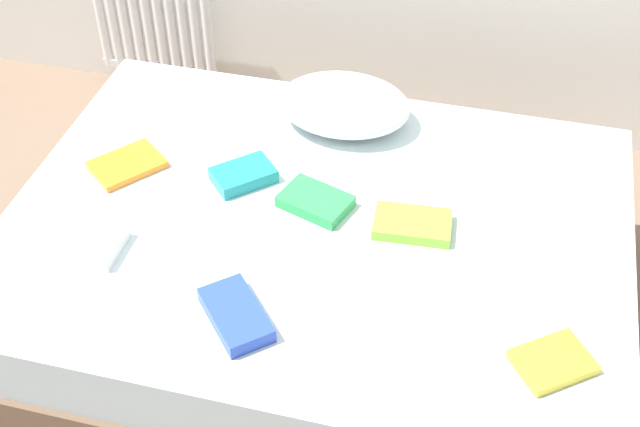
# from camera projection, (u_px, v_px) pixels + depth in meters

# --- Properties ---
(ground_plane) EXTENTS (8.00, 8.00, 0.00)m
(ground_plane) POSITION_uv_depth(u_px,v_px,m) (317.00, 322.00, 3.00)
(ground_plane) COLOR #7F6651
(bed) EXTENTS (2.00, 1.50, 0.50)m
(bed) POSITION_uv_depth(u_px,v_px,m) (316.00, 274.00, 2.84)
(bed) COLOR brown
(bed) RESTS_ON ground
(radiator) EXTENTS (0.56, 0.04, 0.55)m
(radiator) POSITION_uv_depth(u_px,v_px,m) (153.00, 20.00, 3.78)
(radiator) COLOR white
(radiator) RESTS_ON ground
(pillow) EXTENTS (0.47, 0.35, 0.16)m
(pillow) POSITION_uv_depth(u_px,v_px,m) (344.00, 104.00, 2.99)
(pillow) COLOR white
(pillow) RESTS_ON bed
(textbook_green) EXTENTS (0.25, 0.21, 0.04)m
(textbook_green) POSITION_uv_depth(u_px,v_px,m) (315.00, 201.00, 2.70)
(textbook_green) COLOR green
(textbook_green) RESTS_ON bed
(textbook_white) EXTENTS (0.20, 0.17, 0.04)m
(textbook_white) POSITION_uv_depth(u_px,v_px,m) (89.00, 243.00, 2.55)
(textbook_white) COLOR white
(textbook_white) RESTS_ON bed
(textbook_blue) EXTENTS (0.26, 0.27, 0.05)m
(textbook_blue) POSITION_uv_depth(u_px,v_px,m) (236.00, 315.00, 2.34)
(textbook_blue) COLOR #2847B7
(textbook_blue) RESTS_ON bed
(textbook_yellow) EXTENTS (0.25, 0.24, 0.03)m
(textbook_yellow) POSITION_uv_depth(u_px,v_px,m) (553.00, 362.00, 2.23)
(textbook_yellow) COLOR yellow
(textbook_yellow) RESTS_ON bed
(textbook_lime) EXTENTS (0.25, 0.17, 0.04)m
(textbook_lime) POSITION_uv_depth(u_px,v_px,m) (412.00, 224.00, 2.62)
(textbook_lime) COLOR #8CC638
(textbook_lime) RESTS_ON bed
(textbook_orange) EXTENTS (0.28, 0.29, 0.02)m
(textbook_orange) POSITION_uv_depth(u_px,v_px,m) (127.00, 165.00, 2.85)
(textbook_orange) COLOR orange
(textbook_orange) RESTS_ON bed
(textbook_teal) EXTENTS (0.23, 0.23, 0.05)m
(textbook_teal) POSITION_uv_depth(u_px,v_px,m) (243.00, 175.00, 2.79)
(textbook_teal) COLOR teal
(textbook_teal) RESTS_ON bed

